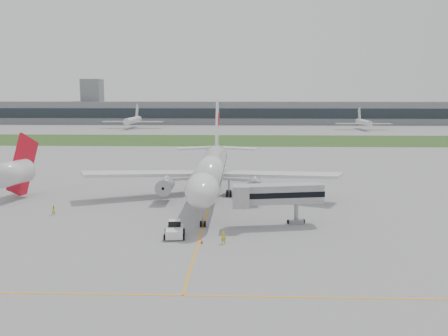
{
  "coord_description": "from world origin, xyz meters",
  "views": [
    {
      "loc": [
        5.69,
        -85.63,
        19.43
      ],
      "look_at": [
        2.47,
        2.0,
        6.17
      ],
      "focal_mm": 40.0,
      "sensor_mm": 36.0,
      "label": 1
    }
  ],
  "objects_px": {
    "jet_bridge": "(274,195)",
    "neighbor_aircraft": "(12,173)",
    "ground_crew_near": "(223,237)",
    "airliner": "(211,168)",
    "pushback_tug": "(175,230)"
  },
  "relations": [
    {
      "from": "pushback_tug",
      "to": "jet_bridge",
      "type": "xyz_separation_m",
      "value": [
        13.89,
        6.25,
        3.69
      ]
    },
    {
      "from": "airliner",
      "to": "ground_crew_near",
      "type": "relative_size",
      "value": 30.63
    },
    {
      "from": "airliner",
      "to": "pushback_tug",
      "type": "distance_m",
      "value": 25.6
    },
    {
      "from": "jet_bridge",
      "to": "neighbor_aircraft",
      "type": "distance_m",
      "value": 49.54
    },
    {
      "from": "pushback_tug",
      "to": "neighbor_aircraft",
      "type": "relative_size",
      "value": 0.28
    },
    {
      "from": "jet_bridge",
      "to": "ground_crew_near",
      "type": "bearing_deg",
      "value": -137.85
    },
    {
      "from": "airliner",
      "to": "neighbor_aircraft",
      "type": "height_order",
      "value": "airliner"
    },
    {
      "from": "jet_bridge",
      "to": "neighbor_aircraft",
      "type": "relative_size",
      "value": 0.86
    },
    {
      "from": "neighbor_aircraft",
      "to": "airliner",
      "type": "bearing_deg",
      "value": 15.86
    },
    {
      "from": "ground_crew_near",
      "to": "jet_bridge",
      "type": "bearing_deg",
      "value": -124.45
    },
    {
      "from": "pushback_tug",
      "to": "ground_crew_near",
      "type": "relative_size",
      "value": 2.45
    },
    {
      "from": "neighbor_aircraft",
      "to": "ground_crew_near",
      "type": "bearing_deg",
      "value": -20.74
    },
    {
      "from": "airliner",
      "to": "neighbor_aircraft",
      "type": "distance_m",
      "value": 36.41
    },
    {
      "from": "jet_bridge",
      "to": "airliner",
      "type": "bearing_deg",
      "value": 108.6
    },
    {
      "from": "ground_crew_near",
      "to": "neighbor_aircraft",
      "type": "height_order",
      "value": "neighbor_aircraft"
    }
  ]
}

